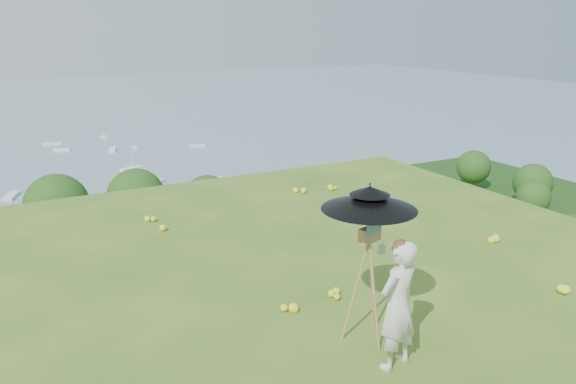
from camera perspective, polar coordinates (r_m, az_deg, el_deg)
ground at (r=7.68m, az=-0.53°, el=-12.36°), size 14.00×14.00×0.00m
shoreline_tier at (r=90.24m, az=-23.45°, el=-11.02°), size 170.00×28.00×8.00m
bay_water at (r=248.87m, az=-27.08°, el=6.06°), size 700.00×700.00×0.00m
slope_trees at (r=45.15m, az=-21.71°, el=-9.18°), size 110.00×50.00×6.00m
harbor_town at (r=87.57m, az=-23.94°, el=-7.23°), size 110.00×22.00×5.00m
wildflowers at (r=7.85m, az=-1.39°, el=-11.19°), size 10.00×10.50×0.12m
painter at (r=6.41m, az=11.07°, el=-11.21°), size 0.63×0.49×1.52m
field_easel at (r=6.84m, az=8.10°, el=-8.82°), size 0.75×0.75×1.60m
sun_umbrella at (r=6.54m, az=8.22°, el=-1.94°), size 1.26×1.26×0.68m
painter_cap at (r=6.11m, az=11.44°, el=-5.21°), size 0.24×0.27×0.10m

